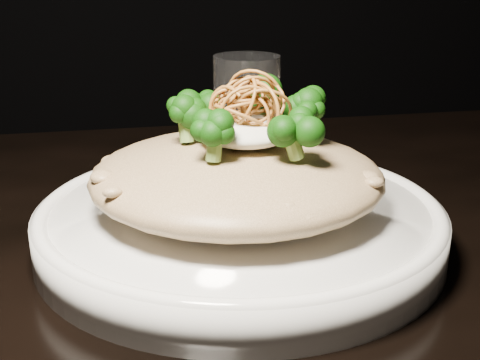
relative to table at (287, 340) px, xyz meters
name	(u,v)px	position (x,y,z in m)	size (l,w,h in m)	color
table	(287,340)	(0.00, 0.00, 0.00)	(1.10, 0.80, 0.75)	black
plate	(240,226)	(-0.04, 0.01, 0.10)	(0.32, 0.32, 0.03)	white
risotto	(237,176)	(-0.04, 0.02, 0.14)	(0.23, 0.23, 0.05)	brown
broccoli	(243,111)	(-0.03, 0.02, 0.19)	(0.14, 0.14, 0.05)	black
cheese	(245,131)	(-0.03, 0.02, 0.18)	(0.07, 0.07, 0.02)	silver
shallots	(244,91)	(-0.03, 0.02, 0.21)	(0.06, 0.06, 0.04)	brown
drinking_glass	(247,114)	(0.01, 0.20, 0.14)	(0.07, 0.07, 0.12)	silver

